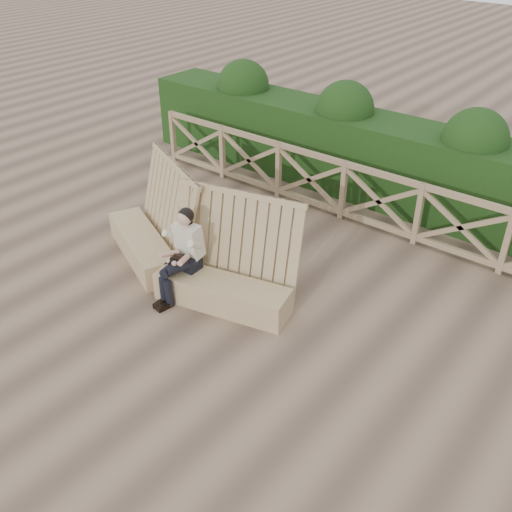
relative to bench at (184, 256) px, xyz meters
The scene contains 5 objects.
ground 1.63m from the bench, 12.78° to the right, with size 60.00×60.00×0.00m, color brown.
bench is the anchor object (origin of this frame).
woman 0.53m from the bench, 43.58° to the right, with size 0.40×0.85×1.36m.
guardrail 3.51m from the bench, 63.89° to the left, with size 10.10×0.09×1.10m.
hedge 4.63m from the bench, 70.46° to the left, with size 12.00×1.20×1.50m, color black.
Camera 1 is at (3.82, -4.59, 4.94)m, focal length 40.00 mm.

